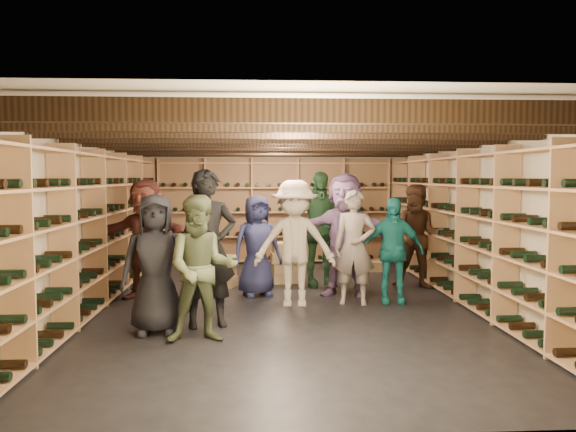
{
  "coord_description": "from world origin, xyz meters",
  "views": [
    {
      "loc": [
        -0.39,
        -7.7,
        1.77
      ],
      "look_at": [
        0.07,
        0.2,
        1.22
      ],
      "focal_mm": 35.0,
      "sensor_mm": 36.0,
      "label": 1
    }
  ],
  "objects_px": {
    "crate_loose": "(368,266)",
    "person_1": "(208,248)",
    "person_5": "(146,239)",
    "person_11": "(345,235)",
    "person_0": "(156,264)",
    "person_10": "(319,229)",
    "crate_stack_right": "(287,263)",
    "person_4": "(392,250)",
    "person_6": "(257,246)",
    "person_7": "(355,247)",
    "person_3": "(295,243)",
    "person_8": "(418,236)",
    "crate_stack_left": "(219,271)",
    "person_2": "(202,269)"
  },
  "relations": [
    {
      "from": "crate_loose",
      "to": "person_1",
      "type": "distance_m",
      "value": 4.75
    },
    {
      "from": "person_5",
      "to": "person_11",
      "type": "bearing_deg",
      "value": 14.28
    },
    {
      "from": "person_0",
      "to": "person_10",
      "type": "xyz_separation_m",
      "value": [
        2.14,
        2.66,
        0.14
      ]
    },
    {
      "from": "crate_stack_right",
      "to": "person_4",
      "type": "xyz_separation_m",
      "value": [
        1.39,
        -1.56,
        0.4
      ]
    },
    {
      "from": "person_1",
      "to": "person_10",
      "type": "xyz_separation_m",
      "value": [
        1.58,
        2.41,
        -0.0
      ]
    },
    {
      "from": "crate_stack_right",
      "to": "person_10",
      "type": "xyz_separation_m",
      "value": [
        0.49,
        -0.29,
        0.59
      ]
    },
    {
      "from": "person_4",
      "to": "person_6",
      "type": "relative_size",
      "value": 0.99
    },
    {
      "from": "person_6",
      "to": "person_7",
      "type": "bearing_deg",
      "value": -43.27
    },
    {
      "from": "person_3",
      "to": "person_8",
      "type": "relative_size",
      "value": 1.04
    },
    {
      "from": "crate_loose",
      "to": "person_1",
      "type": "relative_size",
      "value": 0.27
    },
    {
      "from": "person_4",
      "to": "person_6",
      "type": "bearing_deg",
      "value": 170.36
    },
    {
      "from": "crate_loose",
      "to": "person_4",
      "type": "bearing_deg",
      "value": -94.42
    },
    {
      "from": "person_0",
      "to": "person_11",
      "type": "bearing_deg",
      "value": 32.2
    },
    {
      "from": "crate_stack_right",
      "to": "crate_loose",
      "type": "height_order",
      "value": "crate_stack_right"
    },
    {
      "from": "crate_stack_right",
      "to": "person_7",
      "type": "distance_m",
      "value": 1.89
    },
    {
      "from": "person_8",
      "to": "person_10",
      "type": "height_order",
      "value": "person_10"
    },
    {
      "from": "person_8",
      "to": "person_10",
      "type": "relative_size",
      "value": 0.89
    },
    {
      "from": "person_3",
      "to": "person_4",
      "type": "xyz_separation_m",
      "value": [
        1.38,
        0.12,
        -0.12
      ]
    },
    {
      "from": "person_10",
      "to": "person_11",
      "type": "height_order",
      "value": "person_10"
    },
    {
      "from": "person_3",
      "to": "crate_stack_left",
      "type": "bearing_deg",
      "value": 133.5
    },
    {
      "from": "person_5",
      "to": "person_4",
      "type": "bearing_deg",
      "value": 6.4
    },
    {
      "from": "crate_stack_right",
      "to": "person_4",
      "type": "height_order",
      "value": "person_4"
    },
    {
      "from": "person_0",
      "to": "crate_stack_right",
      "type": "bearing_deg",
      "value": 55.47
    },
    {
      "from": "person_4",
      "to": "person_7",
      "type": "bearing_deg",
      "value": -166.13
    },
    {
      "from": "person_0",
      "to": "person_4",
      "type": "height_order",
      "value": "person_0"
    },
    {
      "from": "crate_loose",
      "to": "crate_stack_left",
      "type": "bearing_deg",
      "value": -152.99
    },
    {
      "from": "person_2",
      "to": "person_5",
      "type": "xyz_separation_m",
      "value": [
        -1.02,
        2.21,
        0.09
      ]
    },
    {
      "from": "person_8",
      "to": "person_0",
      "type": "bearing_deg",
      "value": -127.8
    },
    {
      "from": "person_2",
      "to": "person_6",
      "type": "height_order",
      "value": "person_2"
    },
    {
      "from": "crate_stack_left",
      "to": "person_7",
      "type": "relative_size",
      "value": 0.36
    },
    {
      "from": "crate_stack_left",
      "to": "person_6",
      "type": "distance_m",
      "value": 1.07
    },
    {
      "from": "person_7",
      "to": "person_8",
      "type": "xyz_separation_m",
      "value": [
        1.2,
        1.04,
        0.03
      ]
    },
    {
      "from": "person_6",
      "to": "person_7",
      "type": "relative_size",
      "value": 0.94
    },
    {
      "from": "person_1",
      "to": "person_7",
      "type": "bearing_deg",
      "value": 14.62
    },
    {
      "from": "person_10",
      "to": "person_0",
      "type": "bearing_deg",
      "value": -138.28
    },
    {
      "from": "crate_stack_left",
      "to": "crate_stack_right",
      "type": "relative_size",
      "value": 0.85
    },
    {
      "from": "crate_stack_left",
      "to": "crate_stack_right",
      "type": "xyz_separation_m",
      "value": [
        1.11,
        0.27,
        0.08
      ]
    },
    {
      "from": "person_5",
      "to": "person_11",
      "type": "distance_m",
      "value": 2.92
    },
    {
      "from": "crate_loose",
      "to": "person_4",
      "type": "height_order",
      "value": "person_4"
    },
    {
      "from": "person_10",
      "to": "person_2",
      "type": "bearing_deg",
      "value": -127.26
    },
    {
      "from": "crate_stack_left",
      "to": "person_11",
      "type": "bearing_deg",
      "value": -22.98
    },
    {
      "from": "person_8",
      "to": "person_11",
      "type": "relative_size",
      "value": 0.9
    },
    {
      "from": "crate_loose",
      "to": "crate_stack_right",
      "type": "bearing_deg",
      "value": -145.04
    },
    {
      "from": "person_2",
      "to": "person_3",
      "type": "bearing_deg",
      "value": 50.09
    },
    {
      "from": "person_2",
      "to": "person_4",
      "type": "bearing_deg",
      "value": 29.4
    },
    {
      "from": "person_1",
      "to": "person_8",
      "type": "relative_size",
      "value": 1.13
    },
    {
      "from": "crate_stack_left",
      "to": "person_7",
      "type": "xyz_separation_m",
      "value": [
        1.96,
        -1.36,
        0.54
      ]
    },
    {
      "from": "person_0",
      "to": "crate_loose",
      "type": "bearing_deg",
      "value": 46.07
    },
    {
      "from": "crate_stack_right",
      "to": "person_0",
      "type": "height_order",
      "value": "person_0"
    },
    {
      "from": "person_4",
      "to": "person_11",
      "type": "height_order",
      "value": "person_11"
    }
  ]
}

